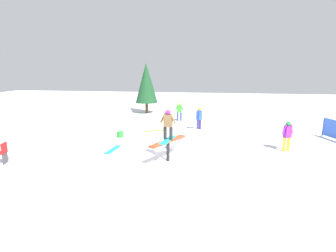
{
  "coord_description": "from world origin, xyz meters",
  "views": [
    {
      "loc": [
        10.35,
        1.5,
        3.87
      ],
      "look_at": [
        0.0,
        0.0,
        1.51
      ],
      "focal_mm": 28.0,
      "sensor_mm": 36.0,
      "label": 1
    }
  ],
  "objects": [
    {
      "name": "ground_plane",
      "position": [
        0.0,
        0.0,
        0.0
      ],
      "size": [
        60.0,
        60.0,
        0.0
      ],
      "primitive_type": "plane",
      "color": "white"
    },
    {
      "name": "folding_chair",
      "position": [
        1.3,
        -6.68,
        0.41
      ],
      "size": [
        0.53,
        0.53,
        0.88
      ],
      "rotation": [
        0.0,
        0.0,
        0.23
      ],
      "color": "#3F3F44",
      "rests_on": "ground"
    },
    {
      "name": "loose_snowboard_cyan",
      "position": [
        -1.11,
        -2.82,
        0.01
      ],
      "size": [
        1.41,
        0.42,
        0.02
      ],
      "primitive_type": "cube",
      "rotation": [
        0.0,
        0.0,
        6.18
      ],
      "color": "#1DB4D8",
      "rests_on": "ground"
    },
    {
      "name": "loose_snowboard_lime",
      "position": [
        -5.12,
        -1.49,
        0.01
      ],
      "size": [
        0.85,
        1.38,
        0.02
      ],
      "primitive_type": "cube",
      "rotation": [
        0.0,
        0.0,
        2.02
      ],
      "color": "#85D92C",
      "rests_on": "ground"
    },
    {
      "name": "pine_tree_far",
      "position": [
        -11.26,
        -3.46,
        2.56
      ],
      "size": [
        1.85,
        1.85,
        4.21
      ],
      "color": "#4C331E",
      "rests_on": "ground"
    },
    {
      "name": "bystander_purple",
      "position": [
        -2.09,
        5.3,
        0.8
      ],
      "size": [
        0.38,
        0.6,
        1.43
      ],
      "rotation": [
        0.0,
        0.0,
        5.21
      ],
      "color": "yellow",
      "rests_on": "ground"
    },
    {
      "name": "rail_feature",
      "position": [
        0.0,
        0.0,
        0.75
      ],
      "size": [
        2.06,
        1.29,
        0.91
      ],
      "rotation": [
        0.0,
        0.0,
        -0.5
      ],
      "color": "black",
      "rests_on": "ground"
    },
    {
      "name": "backpack_on_snow",
      "position": [
        -3.34,
        -3.2,
        0.17
      ],
      "size": [
        0.37,
        0.36,
        0.34
      ],
      "primitive_type": "cube",
      "rotation": [
        0.0,
        0.0,
        5.55
      ],
      "color": "green",
      "rests_on": "ground"
    },
    {
      "name": "snow_kicker_ramp",
      "position": [
        -1.76,
        0.95,
        0.39
      ],
      "size": [
        2.3,
        2.18,
        0.78
      ],
      "primitive_type": "cube",
      "rotation": [
        0.0,
        0.0,
        -0.5
      ],
      "color": "white",
      "rests_on": "ground"
    },
    {
      "name": "bystander_blue",
      "position": [
        -5.63,
        1.13,
        0.81
      ],
      "size": [
        0.6,
        0.42,
        1.44
      ],
      "rotation": [
        0.0,
        0.0,
        5.72
      ],
      "color": "navy",
      "rests_on": "ground"
    },
    {
      "name": "bystander_green",
      "position": [
        -8.45,
        -0.39,
        0.74
      ],
      "size": [
        0.25,
        0.6,
        1.33
      ],
      "rotation": [
        0.0,
        0.0,
        1.79
      ],
      "color": "navy",
      "rests_on": "ground"
    },
    {
      "name": "main_rider_on_rail",
      "position": [
        0.0,
        0.0,
        1.53
      ],
      "size": [
        1.43,
        0.72,
        1.29
      ],
      "rotation": [
        0.0,
        0.0,
        -0.19
      ],
      "color": "#1DB7C0",
      "rests_on": "rail_feature"
    }
  ]
}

